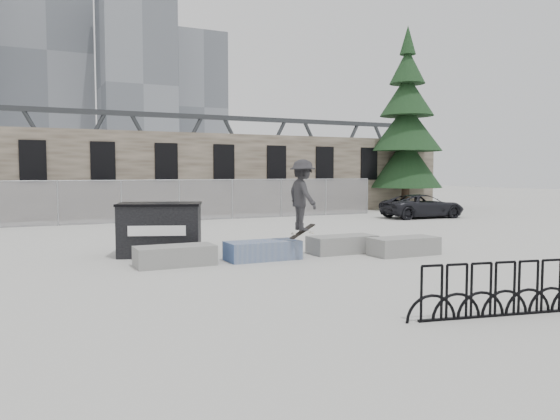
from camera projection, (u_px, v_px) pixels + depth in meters
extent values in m
plane|color=#AEADA9|center=(296.00, 257.00, 15.37)|extent=(120.00, 120.00, 0.00)
cube|color=brown|center=(161.00, 174.00, 29.84)|extent=(36.00, 2.50, 4.50)
cube|color=black|center=(33.00, 161.00, 25.91)|extent=(1.20, 0.12, 2.00)
cube|color=black|center=(103.00, 162.00, 27.28)|extent=(1.20, 0.12, 2.00)
cube|color=black|center=(166.00, 162.00, 28.65)|extent=(1.20, 0.12, 2.00)
cube|color=black|center=(224.00, 163.00, 30.03)|extent=(1.20, 0.12, 2.00)
cube|color=black|center=(276.00, 163.00, 31.40)|extent=(1.20, 0.12, 2.00)
cube|color=black|center=(325.00, 163.00, 32.77)|extent=(1.20, 0.12, 2.00)
cube|color=black|center=(369.00, 164.00, 34.15)|extent=(1.20, 0.12, 2.00)
cube|color=black|center=(410.00, 164.00, 35.52)|extent=(1.20, 0.12, 2.00)
cylinder|color=gray|center=(58.00, 203.00, 24.19)|extent=(0.06, 0.06, 2.00)
cylinder|color=gray|center=(121.00, 202.00, 25.37)|extent=(0.06, 0.06, 2.00)
cylinder|color=gray|center=(179.00, 200.00, 26.55)|extent=(0.06, 0.06, 2.00)
cylinder|color=gray|center=(232.00, 199.00, 27.73)|extent=(0.06, 0.06, 2.00)
cylinder|color=gray|center=(281.00, 198.00, 28.91)|extent=(0.06, 0.06, 2.00)
cylinder|color=gray|center=(326.00, 197.00, 30.09)|extent=(0.06, 0.06, 2.00)
cylinder|color=gray|center=(367.00, 196.00, 31.28)|extent=(0.06, 0.06, 2.00)
cube|color=#99999E|center=(179.00, 200.00, 26.55)|extent=(22.00, 0.02, 2.00)
cylinder|color=gray|center=(179.00, 180.00, 26.48)|extent=(22.00, 0.04, 0.04)
cube|color=gray|center=(175.00, 256.00, 13.88)|extent=(2.00, 0.90, 0.51)
cube|color=#2D471E|center=(175.00, 248.00, 13.87)|extent=(1.76, 0.66, 0.10)
cube|color=#2D4A87|center=(263.00, 250.00, 14.83)|extent=(2.00, 0.90, 0.51)
cube|color=#2D471E|center=(263.00, 243.00, 14.81)|extent=(1.76, 0.66, 0.10)
cube|color=gray|center=(342.00, 244.00, 16.06)|extent=(2.00, 0.90, 0.51)
cube|color=#2D471E|center=(342.00, 238.00, 16.04)|extent=(1.76, 0.66, 0.10)
cube|color=gray|center=(404.00, 246.00, 15.68)|extent=(2.00, 0.90, 0.51)
cube|color=#2D471E|center=(404.00, 239.00, 15.66)|extent=(1.76, 0.66, 0.10)
cube|color=black|center=(160.00, 230.00, 15.56)|extent=(2.56, 2.04, 1.45)
cube|color=black|center=(160.00, 204.00, 15.51)|extent=(2.64, 2.11, 0.07)
cube|color=white|center=(157.00, 231.00, 14.87)|extent=(1.47, 0.57, 0.28)
cube|color=black|center=(516.00, 314.00, 9.10)|extent=(3.54, 0.75, 0.04)
torus|color=black|center=(432.00, 294.00, 8.68)|extent=(0.88, 0.22, 0.89)
torus|color=black|center=(457.00, 292.00, 8.79)|extent=(0.88, 0.22, 0.89)
torus|color=black|center=(481.00, 291.00, 8.90)|extent=(0.88, 0.22, 0.89)
torus|color=black|center=(505.00, 289.00, 9.01)|extent=(0.88, 0.22, 0.89)
torus|color=black|center=(528.00, 288.00, 9.13)|extent=(0.88, 0.22, 0.89)
torus|color=black|center=(551.00, 286.00, 9.24)|extent=(0.88, 0.22, 0.89)
cylinder|color=#38281E|center=(406.00, 189.00, 34.60)|extent=(0.50, 0.50, 2.66)
cone|color=black|center=(406.00, 162.00, 34.48)|extent=(4.52, 4.52, 3.20)
cone|color=black|center=(406.00, 127.00, 34.33)|extent=(4.43, 4.43, 3.00)
cone|color=black|center=(407.00, 95.00, 34.19)|extent=(3.36, 3.36, 2.60)
cone|color=black|center=(407.00, 66.00, 34.06)|extent=(2.22, 2.22, 2.20)
cone|color=black|center=(408.00, 40.00, 33.95)|extent=(1.01, 1.01, 1.80)
cube|color=slate|center=(45.00, 57.00, 102.88)|extent=(16.00, 14.00, 48.00)
cube|color=slate|center=(136.00, 89.00, 95.87)|extent=(12.00, 12.00, 34.00)
cube|color=slate|center=(197.00, 110.00, 111.03)|extent=(10.00, 10.00, 30.00)
cube|color=#2D3033|center=(168.00, 159.00, 68.91)|extent=(70.00, 3.00, 1.20)
cube|color=#2D3033|center=(167.00, 115.00, 68.52)|extent=(70.00, 0.60, 0.60)
cube|color=gray|center=(366.00, 175.00, 81.92)|extent=(2.00, 3.00, 4.00)
imported|color=black|center=(423.00, 206.00, 28.37)|extent=(4.53, 2.36, 1.22)
imported|color=#272729|center=(303.00, 195.00, 14.73)|extent=(0.72, 1.24, 1.92)
cube|color=black|center=(302.00, 231.00, 14.80)|extent=(0.75, 0.30, 0.38)
cylinder|color=beige|center=(294.00, 234.00, 14.62)|extent=(0.06, 0.03, 0.06)
cylinder|color=beige|center=(292.00, 233.00, 14.74)|extent=(0.06, 0.03, 0.06)
cylinder|color=beige|center=(313.00, 233.00, 14.86)|extent=(0.06, 0.03, 0.06)
cylinder|color=beige|center=(310.00, 232.00, 14.98)|extent=(0.06, 0.03, 0.06)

